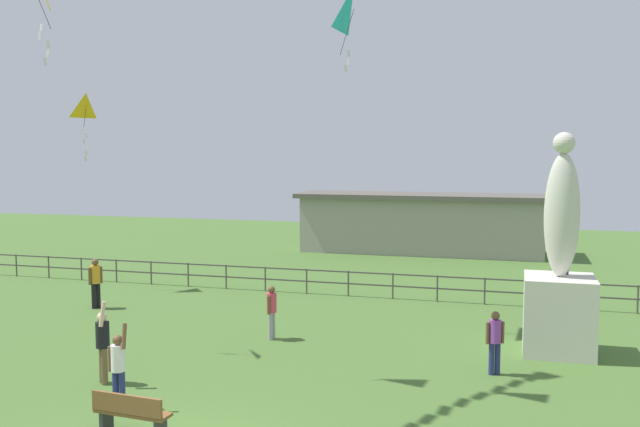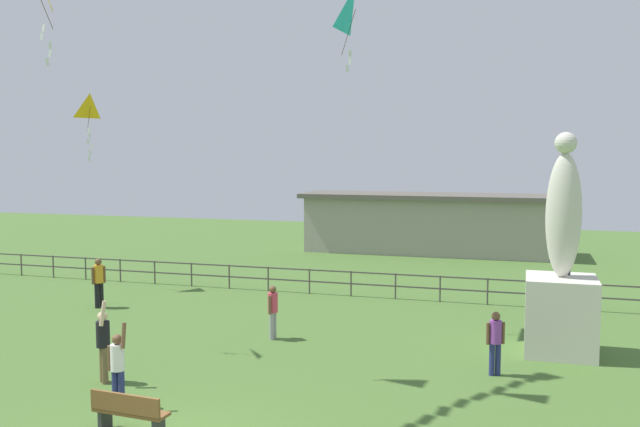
{
  "view_description": "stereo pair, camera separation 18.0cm",
  "coord_description": "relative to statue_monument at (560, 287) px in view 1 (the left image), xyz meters",
  "views": [
    {
      "loc": [
        5.96,
        -10.07,
        5.25
      ],
      "look_at": [
        1.5,
        5.22,
        3.86
      ],
      "focal_mm": 38.05,
      "sensor_mm": 36.0,
      "label": 1
    },
    {
      "loc": [
        6.13,
        -10.02,
        5.25
      ],
      "look_at": [
        1.5,
        5.22,
        3.86
      ],
      "focal_mm": 38.05,
      "sensor_mm": 36.0,
      "label": 2
    }
  ],
  "objects": [
    {
      "name": "statue_monument",
      "position": [
        0.0,
        0.0,
        0.0
      ],
      "size": [
        1.79,
        1.79,
        5.83
      ],
      "color": "beige",
      "rests_on": "ground_plane"
    },
    {
      "name": "lamppost",
      "position": [
        0.19,
        0.35,
        1.63
      ],
      "size": [
        0.36,
        0.36,
        4.7
      ],
      "color": "#38383D",
      "rests_on": "ground_plane"
    },
    {
      "name": "park_bench",
      "position": [
        -7.93,
        -7.94,
        -1.3
      ],
      "size": [
        1.52,
        0.51,
        0.85
      ],
      "color": "brown",
      "rests_on": "ground_plane"
    },
    {
      "name": "person_0",
      "position": [
        -10.16,
        -5.51,
        -0.79
      ],
      "size": [
        0.43,
        0.44,
        1.96
      ],
      "color": "brown",
      "rests_on": "ground_plane"
    },
    {
      "name": "person_1",
      "position": [
        -8.97,
        -6.73,
        -0.86
      ],
      "size": [
        0.47,
        0.29,
        1.82
      ],
      "color": "navy",
      "rests_on": "ground_plane"
    },
    {
      "name": "person_2",
      "position": [
        -7.75,
        -0.9,
        -0.88
      ],
      "size": [
        0.28,
        0.46,
        1.54
      ],
      "color": "#99999E",
      "rests_on": "ground_plane"
    },
    {
      "name": "person_3",
      "position": [
        -1.56,
        -2.34,
        -0.88
      ],
      "size": [
        0.43,
        0.28,
        1.54
      ],
      "color": "navy",
      "rests_on": "ground_plane"
    },
    {
      "name": "person_5",
      "position": [
        -14.88,
        1.07,
        -0.79
      ],
      "size": [
        0.32,
        0.47,
        1.71
      ],
      "color": "black",
      "rests_on": "ground_plane"
    },
    {
      "name": "kite_1",
      "position": [
        -5.82,
        0.86,
        7.64
      ],
      "size": [
        0.69,
        1.16,
        2.46
      ],
      "color": "#19B2B2"
    },
    {
      "name": "kite_4",
      "position": [
        -17.09,
        3.97,
        5.2
      ],
      "size": [
        0.63,
        0.87,
        2.59
      ],
      "color": "yellow"
    },
    {
      "name": "waterfront_railing",
      "position": [
        -7.55,
        5.39,
        -1.14
      ],
      "size": [
        36.05,
        0.06,
        0.95
      ],
      "color": "#4C4742",
      "rests_on": "ground_plane"
    },
    {
      "name": "pavilion_building",
      "position": [
        -6.04,
        17.39,
        -0.17
      ],
      "size": [
        13.16,
        3.88,
        3.15
      ],
      "color": "gray",
      "rests_on": "ground_plane"
    }
  ]
}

